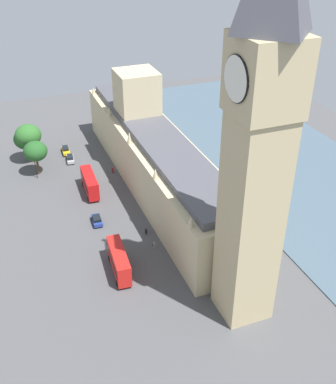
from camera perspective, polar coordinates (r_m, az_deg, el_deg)
The scene contains 16 objects.
ground_plane at distance 113.91m, azimuth -2.28°, elevation 0.57°, with size 146.69×146.69×0.00m, color #4C4C4F.
river_thames at distance 129.19m, azimuth 13.64°, elevation 3.68°, with size 41.63×132.02×0.25m, color #475B6B.
parliament_building at distance 112.37m, azimuth -1.73°, elevation 4.57°, with size 13.90×76.69×24.44m.
clock_tower at distance 64.48m, azimuth 11.10°, elevation 7.23°, with size 8.64×8.64×62.90m.
car_yellow_cab_leading at distance 132.68m, azimuth -12.32°, elevation 4.99°, with size 2.08×4.86×1.74m.
car_silver_midblock at distance 127.91m, azimuth -11.78°, elevation 4.01°, with size 2.33×4.92×1.74m.
double_decker_bus_by_river_gate at distance 112.04m, azimuth -9.49°, elevation 1.11°, with size 2.98×10.59×4.75m.
car_blue_corner at distance 101.82m, azimuth -8.64°, elevation -3.37°, with size 2.14×4.44×1.74m.
double_decker_bus_opposite_hall at distance 87.67m, azimuth -5.99°, elevation -8.28°, with size 3.29×10.65×4.75m.
pedestrian_near_tower at distance 120.77m, azimuth -6.72°, elevation 2.70°, with size 0.63×0.70×1.70m.
pedestrian_kerbside at distance 97.86m, azimuth -2.69°, elevation -4.76°, with size 0.56×0.63×1.49m.
pedestrian_far_end at distance 94.00m, azimuth -1.71°, elevation -6.46°, with size 0.56×0.45×1.53m.
plane_tree_trailing at distance 121.13m, azimuth -15.80°, elevation 4.79°, with size 5.90×5.90×8.99m.
plane_tree_under_trees at distance 127.25m, azimuth -16.62°, elevation 6.60°, with size 6.74×6.74×10.60m.
plane_tree_slot_10 at distance 129.10m, azimuth -16.90°, elevation 6.18°, with size 6.26×6.26×8.88m.
street_lamp_slot_11 at distance 120.27m, azimuth -15.89°, elevation 3.57°, with size 0.56×0.56×6.60m.
Camera 1 is at (31.03, 92.74, 58.41)m, focal length 43.92 mm.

